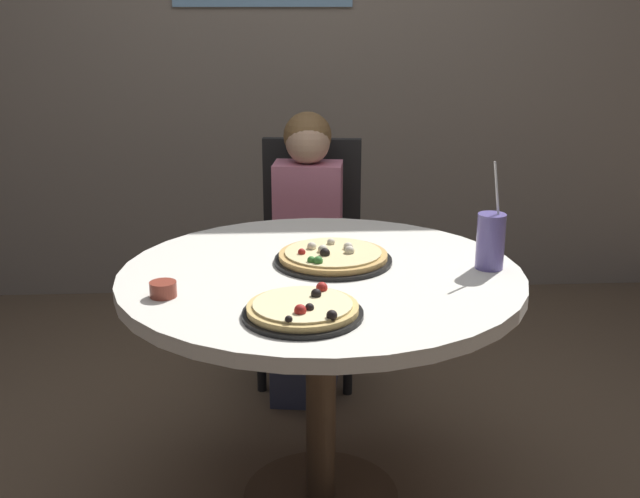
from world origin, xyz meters
name	(u,v)px	position (x,y,z in m)	size (l,w,h in m)	color
wall_with_window	(298,6)	(0.00, 1.93, 1.45)	(5.20, 0.14, 2.90)	gray
dining_table	(321,306)	(0.00, 0.00, 0.64)	(1.15, 1.15, 0.75)	silver
chair_wooden	(310,245)	(0.01, 0.97, 0.53)	(0.45, 0.45, 0.95)	black
diner_child	(307,270)	(-0.01, 0.78, 0.48)	(0.30, 0.43, 1.08)	#3F4766
pizza_veggie	(333,257)	(0.04, 0.08, 0.77)	(0.34, 0.34, 0.05)	black
pizza_cheese	(303,310)	(-0.06, -0.33, 0.77)	(0.30, 0.30, 0.05)	black
soda_cup	(490,241)	(0.48, 0.00, 0.83)	(0.08, 0.08, 0.31)	#6659A5
sauce_bowl	(163,289)	(-0.42, -0.18, 0.77)	(0.07, 0.07, 0.04)	brown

